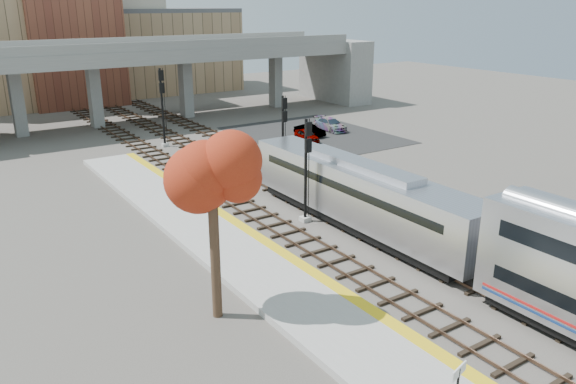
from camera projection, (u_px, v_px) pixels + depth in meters
ground at (408, 263)px, 30.52m from camera, size 160.00×160.00×0.00m
platform at (298, 297)px, 26.66m from camera, size 4.50×60.00×0.35m
yellow_strip at (330, 283)px, 27.60m from camera, size 0.70×60.00×0.01m
tracks at (294, 196)px, 40.85m from camera, size 10.70×95.00×0.25m
overpass at (169, 70)px, 66.76m from camera, size 54.00×12.00×9.50m
buildings_far at (87, 43)px, 81.21m from camera, size 43.00×21.00×20.60m
parking_lot at (313, 135)px, 59.94m from camera, size 14.00×18.00×0.04m
locomotive at (358, 193)px, 34.61m from camera, size 3.02×19.05×4.10m
signal_mast_near at (306, 173)px, 35.28m from camera, size 0.60×0.64×6.71m
signal_mast_mid at (283, 139)px, 44.50m from camera, size 0.60×0.64×6.60m
signal_mast_far at (163, 108)px, 54.00m from camera, size 0.60×0.64×7.58m
station_sign at (458, 384)px, 17.77m from camera, size 0.88×0.27×2.27m
tree at (212, 180)px, 23.34m from camera, size 3.60×3.60×8.66m
car_a at (307, 135)px, 56.98m from camera, size 1.95×3.73×1.21m
car_b at (310, 130)px, 59.28m from camera, size 2.05×3.76×1.18m
car_c at (331, 124)px, 61.85m from camera, size 2.00×4.67×1.34m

